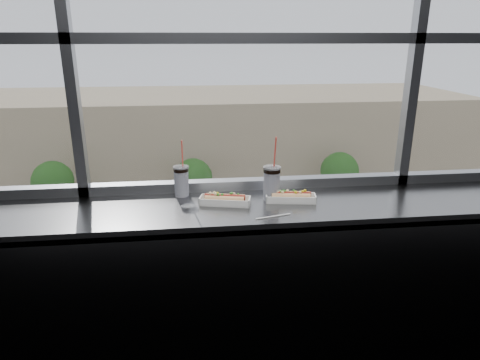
{
  "coord_description": "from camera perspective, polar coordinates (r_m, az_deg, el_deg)",
  "views": [
    {
      "loc": [
        -0.35,
        -1.02,
        2.01
      ],
      "look_at": [
        -0.09,
        1.23,
        1.25
      ],
      "focal_mm": 32.0,
      "sensor_mm": 36.0,
      "label": 1
    }
  ],
  "objects": [
    {
      "name": "car_far_a",
      "position": [
        30.72,
        -24.92,
        -6.27
      ],
      "size": [
        2.63,
        5.88,
        1.93
      ],
      "primitive_type": "imported",
      "rotation": [
        0.0,
        0.0,
        1.61
      ],
      "color": "black",
      "rests_on": "street_asphalt"
    },
    {
      "name": "counter",
      "position": [
        2.46,
        2.07,
        -3.91
      ],
      "size": [
        6.0,
        0.55,
        0.06
      ],
      "primitive_type": "cube",
      "color": "slate",
      "rests_on": "ground"
    },
    {
      "name": "pedestrian_c",
      "position": [
        33.81,
        2.37,
        -2.24
      ],
      "size": [
        0.66,
        0.88,
        1.98
      ],
      "primitive_type": "imported",
      "rotation": [
        0.0,
        0.0,
        1.57
      ],
      "color": "#66605B",
      "rests_on": "far_sidewalk"
    },
    {
      "name": "loose_straw",
      "position": [
        2.28,
        4.44,
        -4.86
      ],
      "size": [
        0.2,
        0.05,
        0.01
      ],
      "primitive_type": "cylinder",
      "rotation": [
        0.0,
        1.57,
        0.24
      ],
      "color": "white",
      "rests_on": "counter"
    },
    {
      "name": "wrapper",
      "position": [
        2.41,
        -6.92,
        -3.44
      ],
      "size": [
        0.09,
        0.07,
        0.02
      ],
      "primitive_type": "ellipsoid",
      "color": "silver",
      "rests_on": "counter"
    },
    {
      "name": "car_far_b",
      "position": [
        29.1,
        -4.29,
        -5.78
      ],
      "size": [
        2.86,
        6.12,
        1.99
      ],
      "primitive_type": "imported",
      "rotation": [
        0.0,
        0.0,
        1.63
      ],
      "color": "#A51F2A",
      "rests_on": "street_asphalt"
    },
    {
      "name": "far_sidewalk",
      "position": [
        33.17,
        -5.53,
        -4.62
      ],
      "size": [
        80.0,
        6.0,
        0.04
      ],
      "primitive_type": "cube",
      "color": "gray",
      "rests_on": "plaza_ground"
    },
    {
      "name": "car_near_c",
      "position": [
        22.11,
        -9.6,
        -14.62
      ],
      "size": [
        2.41,
        5.72,
        1.9
      ],
      "primitive_type": "imported",
      "rotation": [
        0.0,
        0.0,
        1.57
      ],
      "color": "#A53B00",
      "rests_on": "street_asphalt"
    },
    {
      "name": "tree_center",
      "position": [
        32.1,
        -6.26,
        0.33
      ],
      "size": [
        2.87,
        2.87,
        4.49
      ],
      "color": "#47382B",
      "rests_on": "far_sidewalk"
    },
    {
      "name": "hotdog_tray_right",
      "position": [
        2.49,
        6.77,
        -2.23
      ],
      "size": [
        0.3,
        0.14,
        0.07
      ],
      "rotation": [
        0.0,
        0.0,
        -0.16
      ],
      "color": "white",
      "rests_on": "counter"
    },
    {
      "name": "car_far_c",
      "position": [
        31.83,
        18.1,
        -4.3
      ],
      "size": [
        3.45,
        6.85,
        2.2
      ],
      "primitive_type": "imported",
      "rotation": [
        0.0,
        0.0,
        1.68
      ],
      "color": "beige",
      "rests_on": "street_asphalt"
    },
    {
      "name": "plaza_ground",
      "position": [
        47.82,
        -5.99,
        2.64
      ],
      "size": [
        120.0,
        120.0,
        0.0
      ],
      "primitive_type": "plane",
      "color": "gray",
      "rests_on": "ground"
    },
    {
      "name": "counter_fascia",
      "position": [
        2.49,
        2.85,
        -17.32
      ],
      "size": [
        6.0,
        0.04,
        1.04
      ],
      "primitive_type": "cube",
      "color": "slate",
      "rests_on": "ground"
    },
    {
      "name": "soda_cup_left",
      "position": [
        2.57,
        -7.83,
        0.07
      ],
      "size": [
        0.09,
        0.09,
        0.35
      ],
      "color": "white",
      "rests_on": "counter"
    },
    {
      "name": "hotdog_tray_left",
      "position": [
        2.44,
        -2.02,
        -2.62
      ],
      "size": [
        0.3,
        0.16,
        0.07
      ],
      "rotation": [
        0.0,
        0.0,
        -0.23
      ],
      "color": "white",
      "rests_on": "counter"
    },
    {
      "name": "street_asphalt",
      "position": [
        25.99,
        -5.09,
        -11.51
      ],
      "size": [
        80.0,
        10.0,
        0.06
      ],
      "primitive_type": "cube",
      "color": "black",
      "rests_on": "plaza_ground"
    },
    {
      "name": "far_building",
      "position": [
        41.51,
        -6.04,
        5.89
      ],
      "size": [
        50.0,
        14.0,
        8.0
      ],
      "primitive_type": "cube",
      "color": "gray",
      "rests_on": "plaza_ground"
    },
    {
      "name": "car_near_b",
      "position": [
        22.58,
        -19.11,
        -14.42
      ],
      "size": [
        3.19,
        6.49,
        2.09
      ],
      "primitive_type": "imported",
      "rotation": [
        0.0,
        0.0,
        1.48
      ],
      "color": "black",
      "rests_on": "street_asphalt"
    },
    {
      "name": "tree_right",
      "position": [
        34.02,
        13.13,
        1.16
      ],
      "size": [
        2.96,
        2.96,
        4.63
      ],
      "color": "#47382B",
      "rests_on": "far_sidewalk"
    },
    {
      "name": "tree_left",
      "position": [
        33.6,
        -23.68,
        -0.16
      ],
      "size": [
        2.96,
        2.96,
        4.63
      ],
      "color": "#47382B",
      "rests_on": "far_sidewalk"
    },
    {
      "name": "wall_back_lower",
      "position": [
        2.93,
        1.13,
        -11.29
      ],
      "size": [
        6.0,
        0.0,
        6.0
      ],
      "primitive_type": "plane",
      "rotation": [
        1.57,
        0.0,
        0.0
      ],
      "color": "black",
      "rests_on": "ground"
    },
    {
      "name": "soda_cup_right",
      "position": [
        2.48,
        4.25,
        -0.2
      ],
      "size": [
        0.1,
        0.1,
        0.38
      ],
      "color": "white",
      "rests_on": "counter"
    },
    {
      "name": "pedestrian_b",
      "position": [
        33.83,
        -10.23,
        -2.54
      ],
      "size": [
        0.87,
        0.65,
        1.95
      ],
      "primitive_type": "imported",
      "color": "#66605B",
      "rests_on": "far_sidewalk"
    }
  ]
}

